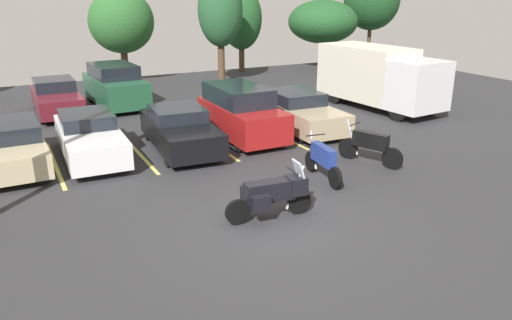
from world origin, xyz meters
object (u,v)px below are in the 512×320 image
(car_red, at_px, (241,113))
(car_far_maroon, at_px, (56,97))
(motorcycle_second, at_px, (370,145))
(car_white, at_px, (90,137))
(box_truck, at_px, (379,76))
(motorcycle_third, at_px, (323,160))
(car_far_green, at_px, (115,86))
(car_champagne, at_px, (12,146))
(car_black, at_px, (180,130))
(car_tan, at_px, (298,111))
(motorcycle_touring, at_px, (273,193))

(car_red, bearing_deg, car_far_maroon, 128.23)
(motorcycle_second, xyz_separation_m, car_white, (-7.72, 4.64, 0.10))
(car_far_maroon, bearing_deg, box_truck, -22.97)
(motorcycle_third, height_order, box_truck, box_truck)
(car_far_green, bearing_deg, motorcycle_second, -65.94)
(car_champagne, bearing_deg, box_truck, 4.42)
(car_champagne, height_order, car_far_green, car_far_green)
(motorcycle_second, bearing_deg, motorcycle_third, -166.91)
(box_truck, bearing_deg, car_champagne, -175.58)
(car_red, bearing_deg, car_far_green, 111.72)
(car_red, relative_size, car_far_maroon, 0.93)
(motorcycle_third, relative_size, car_white, 0.44)
(car_black, bearing_deg, box_truck, 9.95)
(car_far_green, bearing_deg, car_tan, -53.49)
(car_tan, bearing_deg, car_white, 179.04)
(car_champagne, xyz_separation_m, car_tan, (10.15, -0.25, 0.01))
(car_tan, bearing_deg, motorcycle_touring, -125.98)
(car_white, bearing_deg, car_far_green, 71.46)
(car_white, bearing_deg, car_black, -9.24)
(car_champagne, relative_size, car_white, 0.95)
(car_red, xyz_separation_m, box_truck, (7.65, 1.49, 0.54))
(car_champagne, distance_m, car_tan, 10.15)
(motorcycle_third, relative_size, car_far_maroon, 0.46)
(car_tan, height_order, car_far_maroon, car_far_maroon)
(car_black, bearing_deg, car_white, 170.76)
(motorcycle_second, distance_m, car_far_green, 13.00)
(motorcycle_third, relative_size, car_tan, 0.44)
(car_white, bearing_deg, motorcycle_second, -31.02)
(car_red, bearing_deg, motorcycle_touring, -109.39)
(car_far_maroon, distance_m, box_truck, 14.42)
(car_black, bearing_deg, motorcycle_second, -40.95)
(car_black, height_order, car_tan, car_tan)
(motorcycle_second, xyz_separation_m, car_black, (-4.80, 4.17, 0.09))
(motorcycle_touring, distance_m, car_tan, 8.16)
(car_black, distance_m, car_far_green, 7.72)
(motorcycle_touring, height_order, car_white, car_white)
(car_far_green, bearing_deg, motorcycle_touring, -87.33)
(motorcycle_touring, xyz_separation_m, motorcycle_third, (2.54, 1.60, -0.06))
(car_champagne, bearing_deg, car_red, -2.31)
(motorcycle_second, height_order, car_tan, car_tan)
(motorcycle_second, height_order, car_red, car_red)
(car_white, bearing_deg, car_far_maroon, 91.86)
(car_white, relative_size, car_far_green, 1.01)
(car_red, bearing_deg, car_tan, 1.40)
(car_champagne, height_order, box_truck, box_truck)
(motorcycle_touring, relative_size, car_champagne, 0.49)
(motorcycle_touring, xyz_separation_m, car_tan, (4.80, 6.61, 0.06))
(motorcycle_third, relative_size, car_far_green, 0.45)
(box_truck, bearing_deg, car_far_maroon, 157.03)
(car_far_maroon, height_order, box_truck, box_truck)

